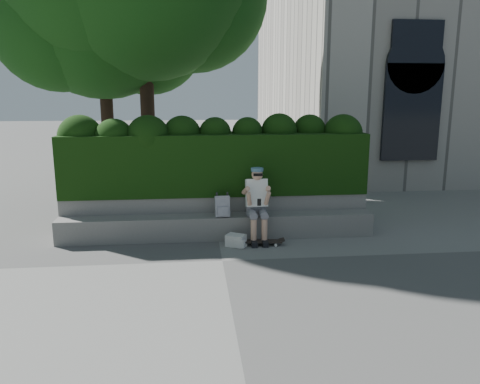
{
  "coord_description": "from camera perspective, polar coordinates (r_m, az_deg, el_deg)",
  "views": [
    {
      "loc": [
        -0.47,
        -7.36,
        2.75
      ],
      "look_at": [
        0.4,
        1.0,
        0.95
      ],
      "focal_mm": 35.0,
      "sensor_mm": 36.0,
      "label": 1
    }
  ],
  "objects": [
    {
      "name": "tree_right",
      "position": [
        13.13,
        -16.57,
        20.32
      ],
      "size": [
        4.38,
        4.38,
        6.94
      ],
      "rotation": [
        0.0,
        0.0,
        -0.1
      ],
      "color": "black",
      "rests_on": "ground"
    },
    {
      "name": "bench_ledge",
      "position": [
        8.99,
        -2.71,
        -4.24
      ],
      "size": [
        6.0,
        0.45,
        0.45
      ],
      "primitive_type": "cube",
      "color": "gray",
      "rests_on": "ground"
    },
    {
      "name": "person",
      "position": [
        8.75,
        2.08,
        -1.13
      ],
      "size": [
        0.4,
        0.76,
        1.38
      ],
      "color": "slate",
      "rests_on": "ground"
    },
    {
      "name": "backpack_plaid",
      "position": [
        8.79,
        -2.17,
        -1.76
      ],
      "size": [
        0.28,
        0.16,
        0.4
      ],
      "primitive_type": "cube",
      "rotation": [
        0.0,
        0.0,
        0.05
      ],
      "color": "#BAB8BE",
      "rests_on": "bench_ledge"
    },
    {
      "name": "backpack_ground",
      "position": [
        8.55,
        -0.5,
        -5.92
      ],
      "size": [
        0.41,
        0.37,
        0.21
      ],
      "primitive_type": "cube",
      "rotation": [
        0.0,
        0.0,
        -0.54
      ],
      "color": "silver",
      "rests_on": "ground"
    },
    {
      "name": "hedge",
      "position": [
        9.43,
        -3.02,
        3.53
      ],
      "size": [
        6.0,
        1.0,
        1.2
      ],
      "primitive_type": "cube",
      "color": "black",
      "rests_on": "planter_wall"
    },
    {
      "name": "skateboard",
      "position": [
        8.63,
        2.52,
        -6.05
      ],
      "size": [
        0.8,
        0.27,
        0.08
      ],
      "rotation": [
        0.0,
        0.0,
        -0.09
      ],
      "color": "black",
      "rests_on": "ground"
    },
    {
      "name": "planter_wall",
      "position": [
        9.41,
        -2.88,
        -2.56
      ],
      "size": [
        6.0,
        0.5,
        0.75
      ],
      "primitive_type": "cube",
      "color": "gray",
      "rests_on": "ground"
    },
    {
      "name": "ground",
      "position": [
        7.88,
        -2.17,
        -8.37
      ],
      "size": [
        80.0,
        80.0,
        0.0
      ],
      "primitive_type": "plane",
      "color": "slate",
      "rests_on": "ground"
    }
  ]
}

